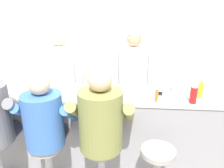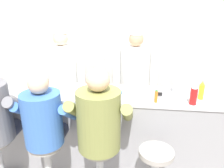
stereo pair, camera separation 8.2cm
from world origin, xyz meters
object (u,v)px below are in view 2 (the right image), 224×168
(ketchup_bottle_red, at_px, (194,94))
(mustard_bottle_yellow, at_px, (201,91))
(hot_sauce_bottle_orange, at_px, (156,97))
(water_pitcher_clear, at_px, (179,84))
(breakfast_plate, at_px, (38,92))
(cook_in_whites_near, at_px, (63,76))
(coffee_mug_white, at_px, (63,89))
(cook_in_whites_far, at_px, (135,76))
(cup_stack_steel, at_px, (101,73))
(cereal_bowl, at_px, (7,84))
(napkin_dispenser_chrome, at_px, (158,93))
(coffee_mug_blue, at_px, (115,93))
(diner_seated_olive, at_px, (100,122))
(diner_seated_blue, at_px, (44,122))

(ketchup_bottle_red, bearing_deg, mustard_bottle_yellow, 52.16)
(hot_sauce_bottle_orange, xyz_separation_m, water_pitcher_clear, (0.28, 0.27, 0.05))
(hot_sauce_bottle_orange, relative_size, breakfast_plate, 0.52)
(ketchup_bottle_red, height_order, hot_sauce_bottle_orange, ketchup_bottle_red)
(cook_in_whites_near, bearing_deg, mustard_bottle_yellow, -22.83)
(mustard_bottle_yellow, distance_m, water_pitcher_clear, 0.25)
(cook_in_whites_near, bearing_deg, coffee_mug_white, -71.29)
(cook_in_whites_far, bearing_deg, cup_stack_steel, -121.03)
(cereal_bowl, height_order, napkin_dispenser_chrome, napkin_dispenser_chrome)
(coffee_mug_blue, xyz_separation_m, diner_seated_olive, (-0.11, -0.41, -0.15))
(diner_seated_blue, height_order, diner_seated_olive, diner_seated_olive)
(breakfast_plate, bearing_deg, cup_stack_steel, 20.02)
(diner_seated_olive, bearing_deg, cereal_bowl, 156.02)
(coffee_mug_white, distance_m, cup_stack_steel, 0.50)
(cereal_bowl, xyz_separation_m, cook_in_whites_far, (1.61, 0.76, -0.08))
(cup_stack_steel, bearing_deg, coffee_mug_blue, -52.47)
(cereal_bowl, bearing_deg, coffee_mug_white, -9.68)
(coffee_mug_white, xyz_separation_m, diner_seated_olive, (0.51, -0.44, -0.15))
(water_pitcher_clear, xyz_separation_m, diner_seated_blue, (-1.40, -0.58, -0.26))
(water_pitcher_clear, xyz_separation_m, cup_stack_steel, (-0.92, 0.09, 0.08))
(hot_sauce_bottle_orange, distance_m, water_pitcher_clear, 0.39)
(cereal_bowl, bearing_deg, breakfast_plate, -18.87)
(hot_sauce_bottle_orange, height_order, cup_stack_steel, cup_stack_steel)
(ketchup_bottle_red, bearing_deg, breakfast_plate, 176.66)
(cook_in_whites_far, bearing_deg, diner_seated_olive, -103.18)
(mustard_bottle_yellow, bearing_deg, diner_seated_olive, -156.52)
(water_pitcher_clear, bearing_deg, cereal_bowl, -179.97)
(coffee_mug_blue, bearing_deg, cook_in_whites_near, 137.37)
(coffee_mug_blue, relative_size, diner_seated_blue, 0.09)
(water_pitcher_clear, bearing_deg, cook_in_whites_near, 158.03)
(hot_sauce_bottle_orange, xyz_separation_m, breakfast_plate, (-1.36, 0.10, -0.05))
(cereal_bowl, distance_m, cook_in_whites_far, 1.78)
(diner_seated_olive, relative_size, cook_in_whites_near, 0.83)
(cereal_bowl, relative_size, diner_seated_blue, 0.11)
(mustard_bottle_yellow, relative_size, cup_stack_steel, 0.53)
(diner_seated_olive, bearing_deg, ketchup_bottle_red, 18.20)
(mustard_bottle_yellow, bearing_deg, diner_seated_blue, -164.10)
(ketchup_bottle_red, xyz_separation_m, napkin_dispenser_chrome, (-0.34, 0.13, -0.05))
(coffee_mug_white, relative_size, cook_in_whites_far, 0.08)
(breakfast_plate, relative_size, coffee_mug_blue, 2.11)
(ketchup_bottle_red, bearing_deg, coffee_mug_white, 174.68)
(coffee_mug_blue, xyz_separation_m, cook_in_whites_far, (0.20, 0.93, -0.10))
(water_pitcher_clear, bearing_deg, breakfast_plate, -174.16)
(hot_sauce_bottle_orange, xyz_separation_m, diner_seated_blue, (-1.12, -0.31, -0.20))
(hot_sauce_bottle_orange, xyz_separation_m, cook_in_whites_near, (-1.33, 0.92, -0.11))
(coffee_mug_white, bearing_deg, diner_seated_blue, -96.86)
(ketchup_bottle_red, xyz_separation_m, cereal_bowl, (-2.23, 0.27, -0.08))
(water_pitcher_clear, xyz_separation_m, diner_seated_olive, (-0.83, -0.58, -0.22))
(water_pitcher_clear, distance_m, coffee_mug_blue, 0.74)
(cereal_bowl, bearing_deg, mustard_bottle_yellow, -2.91)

